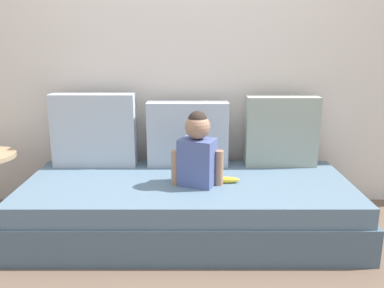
{
  "coord_description": "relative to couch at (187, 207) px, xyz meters",
  "views": [
    {
      "loc": [
        0.03,
        -2.47,
        1.25
      ],
      "look_at": [
        0.03,
        0.0,
        0.6
      ],
      "focal_mm": 37.81,
      "sensor_mm": 36.0,
      "label": 1
    }
  ],
  "objects": [
    {
      "name": "ground_plane",
      "position": [
        0.0,
        0.0,
        -0.17
      ],
      "size": [
        12.0,
        12.0,
        0.0
      ],
      "primitive_type": "plane",
      "color": "brown"
    },
    {
      "name": "back_wall",
      "position": [
        0.0,
        0.59,
        1.08
      ],
      "size": [
        5.37,
        0.1,
        2.5
      ],
      "primitive_type": "cube",
      "color": "silver",
      "rests_on": "ground"
    },
    {
      "name": "couch",
      "position": [
        0.0,
        0.0,
        0.0
      ],
      "size": [
        2.17,
        0.92,
        0.35
      ],
      "color": "#495F70",
      "rests_on": "ground"
    },
    {
      "name": "throw_pillow_left",
      "position": [
        -0.67,
        0.36,
        0.44
      ],
      "size": [
        0.59,
        0.16,
        0.52
      ],
      "primitive_type": "cube",
      "color": "#B2BCC6",
      "rests_on": "couch"
    },
    {
      "name": "throw_pillow_center",
      "position": [
        0.0,
        0.36,
        0.41
      ],
      "size": [
        0.58,
        0.16,
        0.46
      ],
      "primitive_type": "cube",
      "color": "#B2BCC6",
      "rests_on": "couch"
    },
    {
      "name": "throw_pillow_right",
      "position": [
        0.67,
        0.36,
        0.43
      ],
      "size": [
        0.51,
        0.16,
        0.5
      ],
      "primitive_type": "cube",
      "color": "#99A393",
      "rests_on": "couch"
    },
    {
      "name": "toddler",
      "position": [
        0.06,
        -0.06,
        0.4
      ],
      "size": [
        0.33,
        0.23,
        0.47
      ],
      "color": "#4C5B93",
      "rests_on": "couch"
    },
    {
      "name": "banana",
      "position": [
        0.25,
        -0.03,
        0.2
      ],
      "size": [
        0.17,
        0.04,
        0.04
      ],
      "primitive_type": "ellipsoid",
      "rotation": [
        0.0,
        0.0,
        0.0
      ],
      "color": "yellow",
      "rests_on": "couch"
    }
  ]
}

